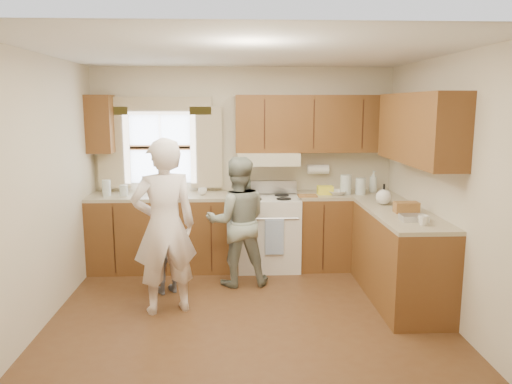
{
  "coord_description": "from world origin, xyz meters",
  "views": [
    {
      "loc": [
        -0.13,
        -4.63,
        2.03
      ],
      "look_at": [
        0.1,
        0.4,
        1.15
      ],
      "focal_mm": 35.0,
      "sensor_mm": 36.0,
      "label": 1
    }
  ],
  "objects_px": {
    "stove": "(268,231)",
    "woman_right": "(237,222)",
    "child": "(168,252)",
    "woman_left": "(164,227)"
  },
  "relations": [
    {
      "from": "stove",
      "to": "woman_right",
      "type": "bearing_deg",
      "value": -123.63
    },
    {
      "from": "woman_right",
      "to": "child",
      "type": "xyz_separation_m",
      "value": [
        -0.76,
        -0.24,
        -0.27
      ]
    },
    {
      "from": "woman_left",
      "to": "woman_right",
      "type": "height_order",
      "value": "woman_left"
    },
    {
      "from": "woman_left",
      "to": "woman_right",
      "type": "xyz_separation_m",
      "value": [
        0.72,
        0.73,
        -0.13
      ]
    },
    {
      "from": "woman_left",
      "to": "child",
      "type": "height_order",
      "value": "woman_left"
    },
    {
      "from": "woman_left",
      "to": "child",
      "type": "bearing_deg",
      "value": -103.06
    },
    {
      "from": "woman_right",
      "to": "woman_left",
      "type": "bearing_deg",
      "value": 39.6
    },
    {
      "from": "stove",
      "to": "woman_right",
      "type": "height_order",
      "value": "woman_right"
    },
    {
      "from": "stove",
      "to": "woman_right",
      "type": "xyz_separation_m",
      "value": [
        -0.39,
        -0.59,
        0.27
      ]
    },
    {
      "from": "woman_left",
      "to": "woman_right",
      "type": "bearing_deg",
      "value": -152.67
    }
  ]
}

